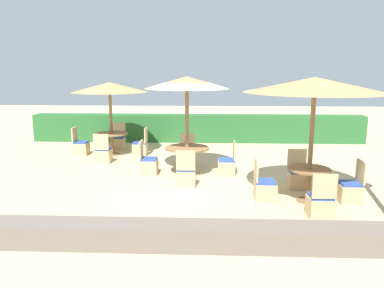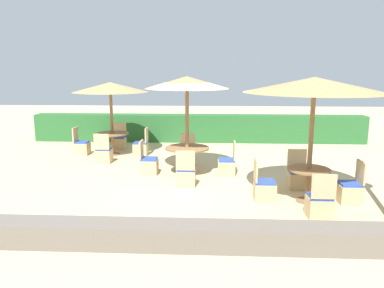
{
  "view_description": "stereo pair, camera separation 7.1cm",
  "coord_description": "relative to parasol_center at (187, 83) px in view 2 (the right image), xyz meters",
  "views": [
    {
      "loc": [
        0.41,
        -9.09,
        2.86
      ],
      "look_at": [
        0.0,
        0.6,
        0.9
      ],
      "focal_mm": 35.0,
      "sensor_mm": 36.0,
      "label": 1
    },
    {
      "loc": [
        0.48,
        -9.09,
        2.86
      ],
      "look_at": [
        0.0,
        0.6,
        0.9
      ],
      "focal_mm": 35.0,
      "sensor_mm": 36.0,
      "label": 2
    }
  ],
  "objects": [
    {
      "name": "patio_chair_center_north",
      "position": [
        -0.06,
        1.01,
        -2.22
      ],
      "size": [
        0.46,
        0.46,
        0.93
      ],
      "rotation": [
        0.0,
        0.0,
        3.14
      ],
      "color": "tan",
      "rests_on": "ground_plane"
    },
    {
      "name": "patio_chair_back_left_east",
      "position": [
        -1.69,
        2.25,
        -2.22
      ],
      "size": [
        0.46,
        0.46,
        0.93
      ],
      "rotation": [
        0.0,
        0.0,
        1.57
      ],
      "color": "tan",
      "rests_on": "ground_plane"
    },
    {
      "name": "parasol_front_right",
      "position": [
        2.76,
        -2.01,
        0.04
      ],
      "size": [
        2.94,
        2.94,
        2.69
      ],
      "color": "olive",
      "rests_on": "ground_plane"
    },
    {
      "name": "parasol_back_left",
      "position": [
        -2.66,
        2.26,
        -0.23
      ],
      "size": [
        2.46,
        2.46,
        2.42
      ],
      "color": "olive",
      "rests_on": "ground_plane"
    },
    {
      "name": "patio_chair_center_south",
      "position": [
        0.03,
        -1.03,
        -2.22
      ],
      "size": [
        0.46,
        0.46,
        0.93
      ],
      "color": "tan",
      "rests_on": "ground_plane"
    },
    {
      "name": "patio_chair_back_left_north",
      "position": [
        -2.68,
        3.23,
        -2.22
      ],
      "size": [
        0.46,
        0.46,
        0.93
      ],
      "rotation": [
        0.0,
        0.0,
        3.14
      ],
      "color": "tan",
      "rests_on": "ground_plane"
    },
    {
      "name": "patio_chair_back_left_west",
      "position": [
        -3.72,
        2.24,
        -2.22
      ],
      "size": [
        0.46,
        0.46,
        0.93
      ],
      "rotation": [
        0.0,
        0.0,
        -1.57
      ],
      "color": "tan",
      "rests_on": "ground_plane"
    },
    {
      "name": "patio_chair_front_right_south",
      "position": [
        2.76,
        -2.93,
        -2.22
      ],
      "size": [
        0.46,
        0.46,
        0.93
      ],
      "color": "tan",
      "rests_on": "ground_plane"
    },
    {
      "name": "stone_border",
      "position": [
        0.14,
        -4.28,
        -2.29
      ],
      "size": [
        10.0,
        0.56,
        0.39
      ],
      "primitive_type": "cube",
      "color": "#6B6056",
      "rests_on": "ground_plane"
    },
    {
      "name": "patio_chair_center_west",
      "position": [
        -1.07,
        -0.01,
        -2.22
      ],
      "size": [
        0.46,
        0.46,
        0.93
      ],
      "rotation": [
        0.0,
        0.0,
        -1.57
      ],
      "color": "tan",
      "rests_on": "ground_plane"
    },
    {
      "name": "round_table_center",
      "position": [
        0.0,
        0.0,
        -1.87
      ],
      "size": [
        1.2,
        1.2,
        0.76
      ],
      "color": "olive",
      "rests_on": "ground_plane"
    },
    {
      "name": "round_table_back_left",
      "position": [
        -2.66,
        2.26,
        -1.9
      ],
      "size": [
        1.08,
        1.08,
        0.74
      ],
      "color": "olive",
      "rests_on": "ground_plane"
    },
    {
      "name": "patio_chair_center_east",
      "position": [
        1.09,
        -0.03,
        -2.22
      ],
      "size": [
        0.46,
        0.46,
        0.93
      ],
      "rotation": [
        0.0,
        0.0,
        1.57
      ],
      "color": "tan",
      "rests_on": "ground_plane"
    },
    {
      "name": "hedge_row",
      "position": [
        0.14,
        4.76,
        -1.95
      ],
      "size": [
        13.0,
        0.7,
        1.07
      ],
      "primitive_type": "cube",
      "color": "#28602D",
      "rests_on": "ground_plane"
    },
    {
      "name": "parasol_center",
      "position": [
        0.0,
        0.0,
        0.0
      ],
      "size": [
        2.22,
        2.22,
        2.66
      ],
      "color": "olive",
      "rests_on": "ground_plane"
    },
    {
      "name": "patio_chair_front_right_west",
      "position": [
        1.82,
        -1.98,
        -2.22
      ],
      "size": [
        0.46,
        0.46,
        0.93
      ],
      "rotation": [
        0.0,
        0.0,
        -1.57
      ],
      "color": "tan",
      "rests_on": "ground_plane"
    },
    {
      "name": "round_table_front_right",
      "position": [
        2.76,
        -2.01,
        -1.93
      ],
      "size": [
        0.91,
        0.91,
        0.74
      ],
      "color": "olive",
      "rests_on": "ground_plane"
    },
    {
      "name": "patio_chair_back_left_south",
      "position": [
        -2.66,
        1.19,
        -2.22
      ],
      "size": [
        0.46,
        0.46,
        0.93
      ],
      "color": "tan",
      "rests_on": "ground_plane"
    },
    {
      "name": "ground_plane",
      "position": [
        0.14,
        -0.84,
        -2.49
      ],
      "size": [
        40.0,
        40.0,
        0.0
      ],
      "primitive_type": "plane",
      "color": "#C6B284"
    },
    {
      "name": "patio_chair_front_right_east",
      "position": [
        3.66,
        -2.04,
        -2.22
      ],
      "size": [
        0.46,
        0.46,
        0.93
      ],
      "rotation": [
        0.0,
        0.0,
        1.57
      ],
      "color": "tan",
      "rests_on": "ground_plane"
    },
    {
      "name": "patio_chair_front_right_north",
      "position": [
        2.76,
        -1.08,
        -2.22
      ],
      "size": [
        0.46,
        0.46,
        0.93
      ],
      "rotation": [
        0.0,
        0.0,
        3.14
      ],
      "color": "tan",
      "rests_on": "ground_plane"
    }
  ]
}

